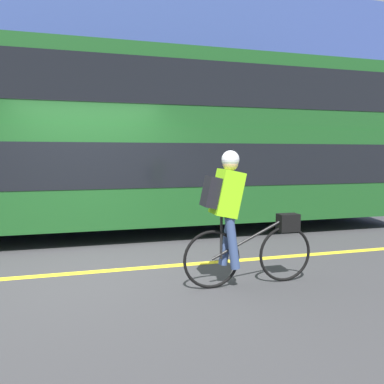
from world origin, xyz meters
name	(u,v)px	position (x,y,z in m)	size (l,w,h in m)	color
ground_plane	(92,273)	(0.00, 0.00, 0.00)	(80.00, 80.00, 0.00)	#38383A
road_center_line	(92,272)	(0.00, 0.02, 0.00)	(50.00, 0.14, 0.01)	yellow
sidewalk_curb	(91,212)	(0.00, 5.13, 0.06)	(60.00, 1.91, 0.11)	gray
building_facade	(87,91)	(0.00, 6.23, 3.42)	(60.00, 0.30, 6.84)	#33478C
bus	(142,137)	(1.05, 2.63, 1.96)	(11.07, 2.55, 3.52)	black
cyclist_on_bike	(237,214)	(1.70, -0.99, 0.89)	(1.68, 0.32, 1.65)	black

